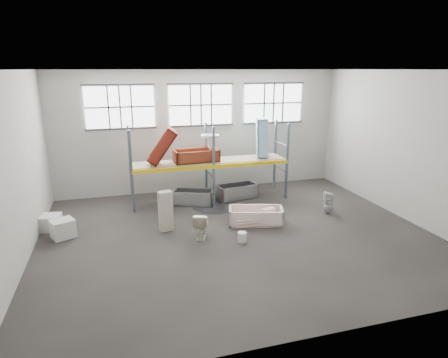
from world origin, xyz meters
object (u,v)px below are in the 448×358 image
object	(u,v)px
blue_tub_upright	(262,138)
carton_near	(63,229)
bucket	(242,237)
toilet_beige	(201,225)
cistern_tall	(166,211)
steel_tub_left	(194,197)
bathtub_beige	(256,216)
steel_tub_right	(237,191)
rust_tub_flat	(196,156)
toilet_white	(329,203)

from	to	relation	value
blue_tub_upright	carton_near	world-z (taller)	blue_tub_upright
carton_near	bucket	bearing A→B (deg)	-19.59
toilet_beige	blue_tub_upright	world-z (taller)	blue_tub_upright
bucket	carton_near	world-z (taller)	carton_near
cistern_tall	steel_tub_left	bearing A→B (deg)	47.09
bathtub_beige	bucket	world-z (taller)	bathtub_beige
bathtub_beige	steel_tub_right	bearing A→B (deg)	102.83
steel_tub_right	toilet_beige	bearing A→B (deg)	-124.32
rust_tub_flat	blue_tub_upright	size ratio (longest dim) A/B	1.12
toilet_white	bucket	bearing A→B (deg)	-50.73
bathtub_beige	steel_tub_right	distance (m)	2.63
toilet_beige	rust_tub_flat	size ratio (longest dim) A/B	0.47
steel_tub_right	blue_tub_upright	size ratio (longest dim) A/B	1.05
blue_tub_upright	bucket	world-z (taller)	blue_tub_upright
steel_tub_right	bucket	distance (m)	4.03
steel_tub_right	cistern_tall	bearing A→B (deg)	-143.07
bathtub_beige	bucket	distance (m)	1.56
blue_tub_upright	steel_tub_right	bearing A→B (deg)	-171.84
rust_tub_flat	carton_near	size ratio (longest dim) A/B	2.57
toilet_white	rust_tub_flat	size ratio (longest dim) A/B	0.48
cistern_tall	toilet_white	xyz separation A→B (m)	(5.82, -0.13, -0.25)
toilet_beige	steel_tub_left	distance (m)	3.01
steel_tub_right	rust_tub_flat	bearing A→B (deg)	174.66
toilet_white	steel_tub_right	world-z (taller)	toilet_white
bathtub_beige	carton_near	xyz separation A→B (m)	(-6.12, 0.60, 0.02)
cistern_tall	steel_tub_right	xyz separation A→B (m)	(3.15, 2.37, -0.36)
bucket	toilet_beige	bearing A→B (deg)	147.02
steel_tub_left	blue_tub_upright	size ratio (longest dim) A/B	1.00
toilet_beige	rust_tub_flat	xyz separation A→B (m)	(0.58, 3.32, 1.42)
bucket	blue_tub_upright	bearing A→B (deg)	61.80
steel_tub_left	blue_tub_upright	distance (m)	3.60
steel_tub_left	carton_near	bearing A→B (deg)	-157.76
toilet_beige	toilet_white	bearing A→B (deg)	-151.12
cistern_tall	steel_tub_right	world-z (taller)	cistern_tall
blue_tub_upright	steel_tub_left	bearing A→B (deg)	-173.19
steel_tub_right	carton_near	distance (m)	6.60
toilet_white	blue_tub_upright	size ratio (longest dim) A/B	0.53
cistern_tall	bucket	size ratio (longest dim) A/B	4.24
steel_tub_left	bucket	size ratio (longest dim) A/B	4.91
bathtub_beige	blue_tub_upright	distance (m)	3.72
toilet_beige	steel_tub_right	bearing A→B (deg)	-103.34
toilet_white	steel_tub_right	distance (m)	3.66
blue_tub_upright	bucket	xyz separation A→B (m)	(-2.16, -4.03, -2.24)
bathtub_beige	blue_tub_upright	xyz separation A→B (m)	(1.26, 2.78, 2.13)
steel_tub_right	bucket	bearing A→B (deg)	-105.47
rust_tub_flat	carton_near	world-z (taller)	rust_tub_flat
toilet_beige	bucket	bearing A→B (deg)	168.00
bathtub_beige	bucket	size ratio (longest dim) A/B	5.86
toilet_beige	cistern_tall	bearing A→B (deg)	-18.35
rust_tub_flat	bucket	world-z (taller)	rust_tub_flat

